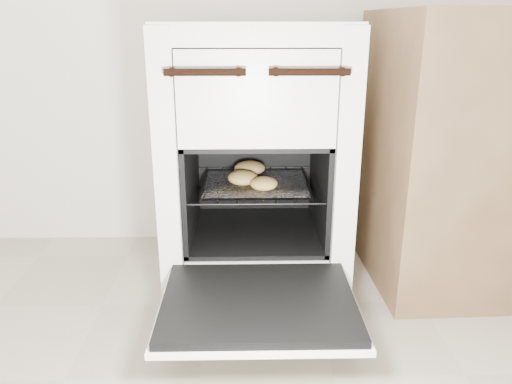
% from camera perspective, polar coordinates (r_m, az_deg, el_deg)
% --- Properties ---
extents(stove, '(0.54, 0.60, 0.83)m').
position_cam_1_polar(stove, '(1.59, -0.10, 3.09)').
color(stove, silver).
rests_on(stove, ground).
extents(oven_door, '(0.49, 0.38, 0.03)m').
position_cam_1_polar(oven_door, '(1.26, 0.31, -12.70)').
color(oven_door, black).
rests_on(oven_door, stove).
extents(oven_rack, '(0.40, 0.38, 0.01)m').
position_cam_1_polar(oven_rack, '(1.54, -0.05, 0.91)').
color(oven_rack, black).
rests_on(oven_rack, stove).
extents(foil_sheet, '(0.31, 0.27, 0.01)m').
position_cam_1_polar(foil_sheet, '(1.52, -0.04, 0.90)').
color(foil_sheet, silver).
rests_on(foil_sheet, oven_rack).
extents(baked_rolls, '(0.17, 0.28, 0.04)m').
position_cam_1_polar(baked_rolls, '(1.54, -0.61, 2.00)').
color(baked_rolls, tan).
rests_on(baked_rolls, foil_sheet).
extents(counter, '(0.90, 0.62, 0.88)m').
position_cam_1_polar(counter, '(1.84, 26.94, 4.25)').
color(counter, brown).
rests_on(counter, ground).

